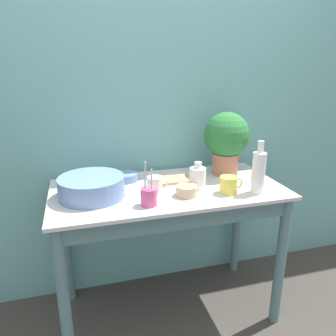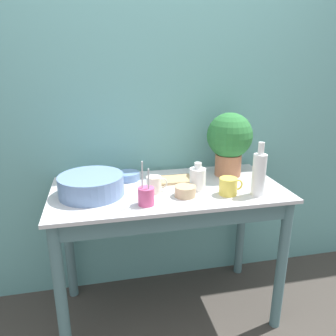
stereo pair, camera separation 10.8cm
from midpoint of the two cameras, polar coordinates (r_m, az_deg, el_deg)
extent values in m
cube|color=#609E9E|center=(2.16, -4.24, 8.80)|extent=(6.00, 0.05, 2.40)
cylinder|color=slate|center=(1.83, -19.38, -21.22)|extent=(0.06, 0.06, 0.83)
cylinder|color=slate|center=(2.10, 17.54, -15.47)|extent=(0.06, 0.06, 0.83)
cylinder|color=slate|center=(2.29, -18.72, -12.56)|extent=(0.06, 0.06, 0.83)
cylinder|color=slate|center=(2.51, 10.69, -9.05)|extent=(0.06, 0.06, 0.83)
cube|color=slate|center=(1.68, 0.74, -9.05)|extent=(1.22, 0.02, 0.10)
cube|color=silver|center=(1.89, -1.63, -3.75)|extent=(1.32, 0.65, 0.02)
cylinder|color=#A36647|center=(2.13, 8.48, 0.77)|extent=(0.17, 0.17, 0.14)
sphere|color=#286B33|center=(2.08, 8.72, 5.75)|extent=(0.28, 0.28, 0.28)
cylinder|color=#6684B2|center=(1.81, -14.84, -3.21)|extent=(0.35, 0.35, 0.11)
cylinder|color=white|center=(1.83, 13.85, -0.90)|extent=(0.07, 0.07, 0.23)
cylinder|color=white|center=(1.79, 14.20, 3.57)|extent=(0.03, 0.03, 0.06)
cylinder|color=white|center=(1.86, 3.53, -1.84)|extent=(0.09, 0.09, 0.12)
cylinder|color=white|center=(1.83, 3.58, 0.49)|extent=(0.04, 0.04, 0.04)
cylinder|color=#E5CC4C|center=(1.82, 8.83, -2.96)|extent=(0.10, 0.10, 0.09)
torus|color=#E5CC4C|center=(1.84, 10.36, -2.65)|extent=(0.06, 0.01, 0.06)
cylinder|color=beige|center=(1.81, -4.05, -2.97)|extent=(0.08, 0.08, 0.09)
torus|color=beige|center=(1.82, -2.60, -2.69)|extent=(0.06, 0.01, 0.06)
cylinder|color=tan|center=(1.77, 1.50, -4.00)|extent=(0.11, 0.11, 0.06)
cylinder|color=#6684B2|center=(2.02, -8.80, -1.54)|extent=(0.14, 0.14, 0.05)
cylinder|color=#CC4C7F|center=(1.66, -5.21, -5.03)|extent=(0.08, 0.08, 0.09)
cylinder|color=#B7B7BC|center=(1.63, -4.78, -3.47)|extent=(0.01, 0.02, 0.20)
cylinder|color=#B7B7BC|center=(1.63, -5.91, -2.74)|extent=(0.01, 0.04, 0.24)
cube|color=tan|center=(1.99, -0.81, -2.06)|extent=(0.23, 0.14, 0.02)
camera|label=1|loc=(0.05, -91.67, -0.55)|focal=35.00mm
camera|label=2|loc=(0.05, 88.33, 0.55)|focal=35.00mm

